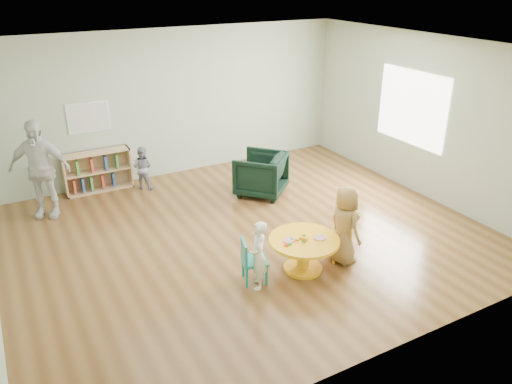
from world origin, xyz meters
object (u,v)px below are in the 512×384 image
child_right (345,225)px  bookshelf (97,171)px  kid_chair_left (251,260)px  armchair (261,174)px  child_left (258,255)px  activity_table (304,248)px  toddler (143,168)px  kid_chair_right (341,242)px  adult_caretaker (40,169)px

child_right → bookshelf: bearing=29.3°
kid_chair_left → armchair: armchair is taller
kid_chair_left → child_left: (0.02, -0.15, 0.14)m
activity_table → toddler: bearing=105.8°
bookshelf → child_left: 4.28m
child_left → child_right: bearing=114.1°
kid_chair_right → armchair: size_ratio=0.59×
activity_table → armchair: armchair is taller
kid_chair_left → bookshelf: size_ratio=0.50×
activity_table → adult_caretaker: size_ratio=0.58×
kid_chair_right → child_right: (-0.01, -0.06, 0.30)m
armchair → bookshelf: bearing=-74.9°
bookshelf → armchair: (2.56, -1.61, 0.02)m
child_right → armchair: bearing=-3.7°
toddler → activity_table: bearing=147.4°
armchair → toddler: (-1.79, 1.28, 0.02)m
activity_table → child_left: (-0.73, -0.05, 0.13)m
child_right → adult_caretaker: bearing=43.3°
bookshelf → armchair: size_ratio=1.43×
kid_chair_right → child_left: child_left is taller
activity_table → toddler: size_ratio=1.17×
kid_chair_left → toddler: (-0.31, 3.66, 0.08)m
child_left → adult_caretaker: (-2.09, 3.48, 0.36)m
armchair → adult_caretaker: size_ratio=0.51×
armchair → child_right: bearing=44.6°
kid_chair_right → adult_caretaker: adult_caretaker is taller
activity_table → kid_chair_right: bearing=-1.3°
bookshelf → child_left: bearing=-75.1°
activity_table → child_right: child_right is taller
bookshelf → toddler: 0.83m
activity_table → kid_chair_right: 0.63m
bookshelf → toddler: bearing=-23.2°
activity_table → child_right: (0.61, -0.07, 0.23)m
kid_chair_left → adult_caretaker: size_ratio=0.37×
kid_chair_left → child_left: size_ratio=0.65×
kid_chair_right → child_left: size_ratio=0.54×
child_right → adult_caretaker: (-3.43, 3.50, 0.26)m
armchair → child_left: 2.92m
child_right → toddler: child_right is taller
kid_chair_right → adult_caretaker: size_ratio=0.30×
armchair → adult_caretaker: 3.70m
activity_table → armchair: bearing=73.6°
kid_chair_right → child_right: 0.30m
bookshelf → armchair: bearing=-32.2°
armchair → adult_caretaker: bearing=-57.7°
kid_chair_right → adult_caretaker: 4.90m
adult_caretaker → bookshelf: bearing=59.5°
kid_chair_right → toddler: 4.13m
bookshelf → activity_table: bearing=-65.9°
child_right → adult_caretaker: adult_caretaker is taller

